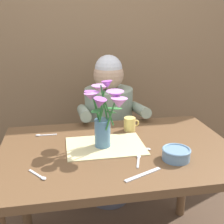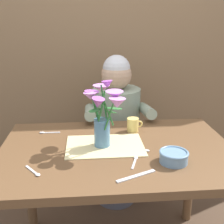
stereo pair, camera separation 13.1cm
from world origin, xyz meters
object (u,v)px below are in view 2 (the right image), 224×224
seated_person (116,133)px  dinner_knife (136,176)px  tea_cup (133,125)px  flower_vase (104,110)px  ceramic_bowl (174,156)px

seated_person → dinner_knife: seated_person is taller
seated_person → tea_cup: bearing=-84.1°
dinner_knife → tea_cup: tea_cup is taller
dinner_knife → tea_cup: bearing=58.3°
flower_vase → ceramic_bowl: size_ratio=2.52×
flower_vase → dinner_knife: size_ratio=1.80×
seated_person → tea_cup: size_ratio=12.20×
ceramic_bowl → dinner_knife: ceramic_bowl is taller
flower_vase → tea_cup: bearing=46.5°
flower_vase → tea_cup: 0.31m
seated_person → ceramic_bowl: 0.83m
flower_vase → ceramic_bowl: flower_vase is taller
seated_person → ceramic_bowl: (0.19, -0.79, 0.21)m
ceramic_bowl → dinner_knife: size_ratio=0.72×
seated_person → flower_vase: seated_person is taller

